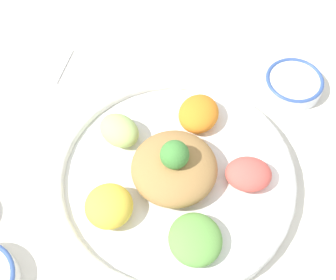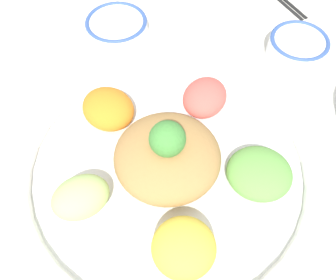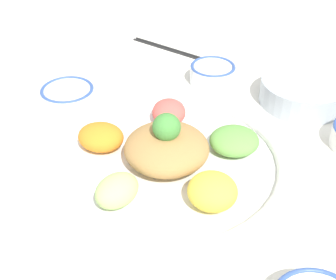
{
  "view_description": "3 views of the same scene",
  "coord_description": "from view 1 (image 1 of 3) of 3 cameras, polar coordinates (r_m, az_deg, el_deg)",
  "views": [
    {
      "loc": [
        0.21,
        0.35,
        0.73
      ],
      "look_at": [
        0.03,
        -0.01,
        0.08
      ],
      "focal_mm": 50.0,
      "sensor_mm": 36.0,
      "label": 1
    },
    {
      "loc": [
        0.31,
        0.02,
        0.5
      ],
      "look_at": [
        0.0,
        0.02,
        0.04
      ],
      "focal_mm": 42.0,
      "sensor_mm": 36.0,
      "label": 2
    },
    {
      "loc": [
        0.59,
        -0.26,
        0.53
      ],
      "look_at": [
        0.05,
        0.02,
        0.07
      ],
      "focal_mm": 50.0,
      "sensor_mm": 36.0,
      "label": 3
    }
  ],
  "objects": [
    {
      "name": "ground_plane",
      "position": [
        0.83,
        2.27,
        -2.85
      ],
      "size": [
        2.4,
        2.4,
        0.0
      ],
      "primitive_type": "plane",
      "color": "silver"
    },
    {
      "name": "salad_platter",
      "position": [
        0.79,
        0.7,
        -4.31
      ],
      "size": [
        0.41,
        0.41,
        0.12
      ],
      "color": "white",
      "rests_on": "ground_plane"
    },
    {
      "name": "sauce_bowl_dark",
      "position": [
        0.94,
        15.07,
        6.68
      ],
      "size": [
        0.11,
        0.11,
        0.03
      ],
      "color": "white",
      "rests_on": "ground_plane"
    },
    {
      "name": "serving_spoon_main",
      "position": [
        0.96,
        -13.63,
        6.99
      ],
      "size": [
        0.11,
        0.12,
        0.01
      ],
      "rotation": [
        0.0,
        0.0,
        4.01
      ],
      "color": "silver",
      "rests_on": "ground_plane"
    }
  ]
}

